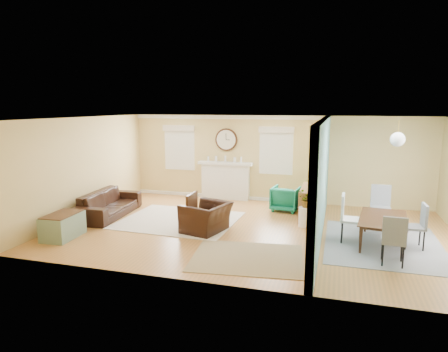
{
  "coord_description": "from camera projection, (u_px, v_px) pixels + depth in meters",
  "views": [
    {
      "loc": [
        1.86,
        -8.85,
        2.89
      ],
      "look_at": [
        -0.8,
        0.3,
        1.2
      ],
      "focal_mm": 32.0,
      "sensor_mm": 36.0,
      "label": 1
    }
  ],
  "objects": [
    {
      "name": "dining_chair_w",
      "position": [
        352.0,
        214.0,
        8.46
      ],
      "size": [
        0.48,
        0.48,
        1.03
      ],
      "color": "white",
      "rests_on": "floor"
    },
    {
      "name": "wall_left",
      "position": [
        85.0,
        167.0,
        10.4
      ],
      "size": [
        0.02,
        6.0,
        2.6
      ],
      "primitive_type": "cube",
      "color": "tan",
      "rests_on": "ground"
    },
    {
      "name": "sofa",
      "position": [
        109.0,
        204.0,
        10.56
      ],
      "size": [
        1.03,
        2.29,
        0.65
      ],
      "primitive_type": "imported",
      "rotation": [
        0.0,
        0.0,
        1.64
      ],
      "color": "black",
      "rests_on": "floor"
    },
    {
      "name": "wall_back",
      "position": [
        274.0,
        159.0,
        12.0
      ],
      "size": [
        9.0,
        0.02,
        2.6
      ],
      "primitive_type": "cube",
      "color": "tan",
      "rests_on": "ground"
    },
    {
      "name": "tv",
      "position": [
        311.0,
        176.0,
        10.26
      ],
      "size": [
        0.21,
        1.01,
        0.58
      ],
      "primitive_type": "imported",
      "rotation": [
        0.0,
        0.0,
        1.65
      ],
      "color": "black",
      "rests_on": "credenza"
    },
    {
      "name": "garden_stool",
      "position": [
        305.0,
        217.0,
        9.61
      ],
      "size": [
        0.32,
        0.32,
        0.48
      ],
      "primitive_type": "cylinder",
      "color": "white",
      "rests_on": "floor"
    },
    {
      "name": "pendant",
      "position": [
        398.0,
        139.0,
        8.18
      ],
      "size": [
        0.3,
        0.3,
        0.55
      ],
      "color": "gold",
      "rests_on": "ceiling"
    },
    {
      "name": "potted_plant",
      "position": [
        306.0,
        199.0,
        9.53
      ],
      "size": [
        0.48,
        0.49,
        0.41
      ],
      "primitive_type": "imported",
      "rotation": [
        0.0,
        0.0,
        3.96
      ],
      "color": "#337F33",
      "rests_on": "garden_stool"
    },
    {
      "name": "trunk",
      "position": [
        63.0,
        226.0,
        8.8
      ],
      "size": [
        0.64,
        0.98,
        0.54
      ],
      "color": "gray",
      "rests_on": "floor"
    },
    {
      "name": "window_left",
      "position": [
        180.0,
        145.0,
        12.73
      ],
      "size": [
        1.05,
        0.13,
        1.42
      ],
      "color": "white",
      "rests_on": "wall_back"
    },
    {
      "name": "dining_table",
      "position": [
        384.0,
        231.0,
        8.36
      ],
      "size": [
        1.1,
        1.74,
        0.58
      ],
      "primitive_type": "imported",
      "rotation": [
        0.0,
        0.0,
        1.45
      ],
      "color": "#3F2412",
      "rests_on": "floor"
    },
    {
      "name": "dining_chair_s",
      "position": [
        394.0,
        235.0,
        7.26
      ],
      "size": [
        0.45,
        0.45,
        0.95
      ],
      "color": "gray",
      "rests_on": "floor"
    },
    {
      "name": "eames_chair",
      "position": [
        206.0,
        217.0,
        9.21
      ],
      "size": [
        1.14,
        1.23,
        0.67
      ],
      "primitive_type": "imported",
      "rotation": [
        0.0,
        0.0,
        -1.83
      ],
      "color": "black",
      "rests_on": "floor"
    },
    {
      "name": "partition",
      "position": [
        322.0,
        174.0,
        9.0
      ],
      "size": [
        0.17,
        6.0,
        2.6
      ],
      "color": "tan",
      "rests_on": "ground"
    },
    {
      "name": "rug_grey",
      "position": [
        383.0,
        244.0,
        8.41
      ],
      "size": [
        2.35,
        2.93,
        0.01
      ],
      "primitive_type": "cube",
      "color": "gray",
      "rests_on": "floor"
    },
    {
      "name": "dining_chair_n",
      "position": [
        381.0,
        204.0,
        9.42
      ],
      "size": [
        0.46,
        0.46,
        1.02
      ],
      "color": "gray",
      "rests_on": "floor"
    },
    {
      "name": "rug_cream",
      "position": [
        179.0,
        220.0,
        10.15
      ],
      "size": [
        2.92,
        2.55,
        0.02
      ],
      "primitive_type": "cube",
      "rotation": [
        0.0,
        0.0,
        -0.03
      ],
      "color": "beige",
      "rests_on": "floor"
    },
    {
      "name": "floor",
      "position": [
        253.0,
        230.0,
        9.39
      ],
      "size": [
        9.0,
        9.0,
        0.0
      ],
      "primitive_type": "plane",
      "color": "#A67039",
      "rests_on": "ground"
    },
    {
      "name": "rug_jute",
      "position": [
        247.0,
        258.0,
        7.67
      ],
      "size": [
        2.28,
        1.95,
        0.01
      ],
      "primitive_type": "cube",
      "rotation": [
        0.0,
        0.0,
        0.12
      ],
      "color": "#9C8C62",
      "rests_on": "floor"
    },
    {
      "name": "wall_front",
      "position": [
        214.0,
        207.0,
        6.32
      ],
      "size": [
        9.0,
        0.02,
        2.6
      ],
      "primitive_type": "cube",
      "color": "tan",
      "rests_on": "ground"
    },
    {
      "name": "window_right",
      "position": [
        276.0,
        147.0,
        11.88
      ],
      "size": [
        1.05,
        0.13,
        1.42
      ],
      "color": "white",
      "rests_on": "wall_back"
    },
    {
      "name": "dining_chair_e",
      "position": [
        414.0,
        222.0,
        8.1
      ],
      "size": [
        0.43,
        0.43,
        0.94
      ],
      "color": "gray",
      "rests_on": "floor"
    },
    {
      "name": "fireplace",
      "position": [
        226.0,
        180.0,
        12.42
      ],
      "size": [
        1.7,
        0.3,
        1.17
      ],
      "color": "white",
      "rests_on": "ground"
    },
    {
      "name": "wall_clock",
      "position": [
        226.0,
        140.0,
        12.28
      ],
      "size": [
        0.7,
        0.07,
        0.7
      ],
      "color": "#3F2412",
      "rests_on": "wall_back"
    },
    {
      "name": "credenza",
      "position": [
        310.0,
        203.0,
        10.37
      ],
      "size": [
        0.5,
        1.48,
        0.8
      ],
      "color": "olive",
      "rests_on": "floor"
    },
    {
      "name": "ceiling",
      "position": [
        255.0,
        119.0,
        8.93
      ],
      "size": [
        9.0,
        6.0,
        0.02
      ],
      "primitive_type": "cube",
      "color": "white",
      "rests_on": "wall_back"
    },
    {
      "name": "green_chair",
      "position": [
        286.0,
        199.0,
        11.08
      ],
      "size": [
        0.81,
        0.82,
        0.67
      ],
      "primitive_type": "imported",
      "rotation": [
        0.0,
        0.0,
        3.02
      ],
      "color": "#17836C",
      "rests_on": "floor"
    }
  ]
}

